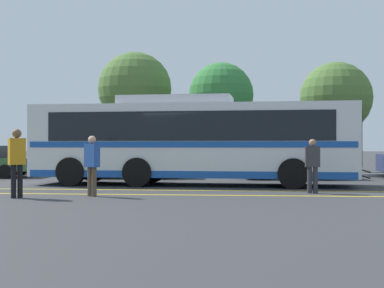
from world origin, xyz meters
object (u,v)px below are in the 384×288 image
transit_bus (192,139)px  pedestrian_1 (92,162)px  parked_car_1 (130,162)px  tree_1 (336,98)px  tree_0 (135,89)px  tree_2 (221,95)px  parked_car_2 (292,161)px  pedestrian_2 (312,163)px  pedestrian_0 (17,158)px

transit_bus → pedestrian_1: bearing=-24.4°
parked_car_1 → tree_1: bearing=116.4°
parked_car_1 → tree_0: bearing=-174.1°
tree_1 → tree_2: tree_1 is taller
tree_1 → parked_car_2: bearing=-116.8°
transit_bus → tree_1: bearing=148.1°
transit_bus → pedestrian_1: (-2.37, -4.44, -0.67)m
parked_car_2 → pedestrian_1: pedestrian_1 is taller
parked_car_1 → tree_0: tree_0 is taller
pedestrian_2 → pedestrian_1: bearing=-164.7°
transit_bus → parked_car_1: (-3.00, 3.84, -0.92)m
tree_0 → tree_1: bearing=0.5°
parked_car_2 → tree_1: bearing=149.2°
parked_car_1 → parked_car_2: bearing=86.6°
parked_car_1 → pedestrian_2: bearing=42.1°
pedestrian_0 → tree_1: tree_1 is taller
pedestrian_0 → pedestrian_1: pedestrian_0 is taller
pedestrian_1 → pedestrian_2: 6.40m
parked_car_2 → pedestrian_2: (-0.04, -6.72, 0.16)m
pedestrian_2 → tree_2: 12.33m
tree_0 → parked_car_2: bearing=-35.0°
tree_0 → tree_1: size_ratio=1.11×
pedestrian_0 → pedestrian_1: bearing=-20.2°
pedestrian_0 → tree_2: bearing=31.0°
parked_car_2 → pedestrian_2: bearing=-4.4°
pedestrian_2 → pedestrian_0: bearing=-163.6°
parked_car_2 → transit_bus: bearing=-49.5°
transit_bus → tree_1: 11.71m
pedestrian_0 → tree_0: size_ratio=0.29×
parked_car_2 → pedestrian_0: 12.06m
transit_bus → pedestrian_0: 6.64m
pedestrian_0 → tree_1: 18.31m
tree_1 → tree_2: size_ratio=1.01×
pedestrian_0 → pedestrian_1: 1.99m
tree_2 → pedestrian_0: bearing=-110.0°
pedestrian_2 → tree_0: size_ratio=0.25×
pedestrian_1 → tree_2: tree_2 is taller
parked_car_2 → tree_1: tree_1 is taller
pedestrian_1 → tree_1: size_ratio=0.29×
parked_car_2 → parked_car_1: bearing=-94.1°
transit_bus → parked_car_2: (3.89, 3.82, -0.88)m
parked_car_1 → tree_0: size_ratio=0.76×
tree_0 → tree_1: 10.57m
pedestrian_2 → tree_1: (2.84, 12.25, 2.97)m
pedestrian_0 → pedestrian_2: (8.09, 2.18, -0.16)m
pedestrian_1 → tree_1: tree_1 is taller
parked_car_1 → tree_1: tree_1 is taller
parked_car_2 → tree_0: 10.16m
transit_bus → tree_2: 8.98m
pedestrian_2 → tree_2: size_ratio=0.28×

